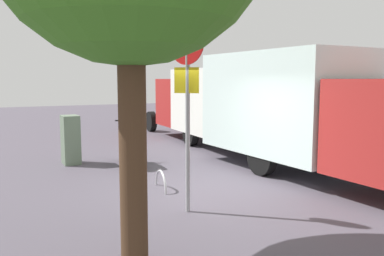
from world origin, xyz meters
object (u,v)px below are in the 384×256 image
(box_truck_near, at_px, (307,108))
(stop_sign, at_px, (187,86))
(motorcycle, at_px, (131,146))
(utility_cabinet, at_px, (71,140))
(bike_rack_hoop, at_px, (161,189))
(box_truck_far, at_px, (207,101))

(box_truck_near, relative_size, stop_sign, 2.39)
(motorcycle, distance_m, utility_cabinet, 1.70)
(stop_sign, distance_m, bike_rack_hoop, 2.74)
(box_truck_near, height_order, stop_sign, stop_sign)
(box_truck_near, distance_m, box_truck_far, 5.82)
(utility_cabinet, bearing_deg, motorcycle, -122.99)
(box_truck_near, relative_size, bike_rack_hoop, 9.41)
(stop_sign, height_order, bike_rack_hoop, stop_sign)
(motorcycle, height_order, stop_sign, stop_sign)
(motorcycle, distance_m, bike_rack_hoop, 2.72)
(box_truck_far, relative_size, utility_cabinet, 5.35)
(motorcycle, relative_size, utility_cabinet, 1.34)
(box_truck_near, relative_size, box_truck_far, 1.11)
(stop_sign, bearing_deg, motorcycle, -4.63)
(stop_sign, distance_m, utility_cabinet, 5.50)
(utility_cabinet, distance_m, bike_rack_hoop, 3.84)
(box_truck_far, height_order, motorcycle, box_truck_far)
(stop_sign, xyz_separation_m, utility_cabinet, (5.17, 1.08, -1.56))
(stop_sign, relative_size, bike_rack_hoop, 3.94)
(box_truck_far, bearing_deg, stop_sign, 151.24)
(box_truck_near, height_order, bike_rack_hoop, box_truck_near)
(utility_cabinet, bearing_deg, box_truck_near, -128.84)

